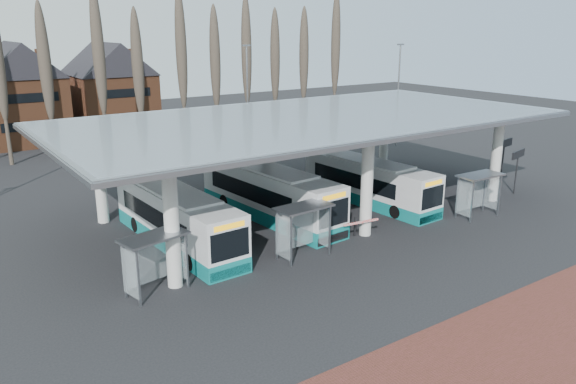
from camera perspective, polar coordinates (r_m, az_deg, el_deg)
ground at (r=31.85m, az=10.84°, el=-5.57°), size 140.00×140.00×0.00m
station_canopy at (r=36.11m, az=2.26°, el=6.72°), size 32.00×16.00×6.34m
poplar_row at (r=57.66m, az=-13.16°, el=13.06°), size 45.10×1.10×14.50m
lamp_post_b at (r=54.31m, az=-4.14°, el=9.60°), size 0.80×0.16×10.17m
lamp_post_c at (r=58.23m, az=11.11°, el=9.80°), size 0.80×0.16×10.17m
bus_0 at (r=31.95m, az=-11.28°, el=-2.66°), size 2.91×11.51×3.17m
bus_1 at (r=35.70m, az=-1.97°, el=-0.21°), size 3.46×12.01×3.29m
bus_2 at (r=39.21m, az=8.14°, el=0.97°), size 2.94×11.01×3.03m
shelter_0 at (r=26.30m, az=-13.55°, el=-5.81°), size 3.26×2.10×2.79m
shelter_1 at (r=29.50m, az=1.41°, el=-2.79°), size 3.14×1.69×2.84m
shelter_2 at (r=37.84m, az=18.69°, el=0.64°), size 3.09×1.66×2.80m
info_sign_0 at (r=43.81m, az=22.33°, el=3.26°), size 2.14×0.63×3.23m
info_sign_1 at (r=46.11m, az=21.11°, el=4.30°), size 2.35×0.54×3.51m
barrier at (r=32.61m, az=7.28°, el=-3.17°), size 2.34×0.78×1.17m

